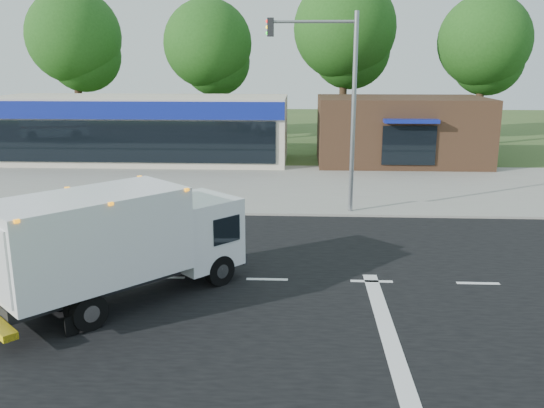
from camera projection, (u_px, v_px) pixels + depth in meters
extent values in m
plane|color=#385123|center=(267.00, 280.00, 16.61)|extent=(120.00, 120.00, 0.00)
cube|color=black|center=(267.00, 280.00, 16.61)|extent=(60.00, 14.00, 0.02)
cube|color=gray|center=(278.00, 207.00, 24.54)|extent=(60.00, 2.40, 0.12)
cube|color=gray|center=(283.00, 181.00, 30.17)|extent=(60.00, 9.00, 0.02)
cube|color=silver|center=(64.00, 275.00, 16.90)|extent=(1.20, 0.15, 0.01)
cube|color=silver|center=(164.00, 277.00, 16.75)|extent=(1.20, 0.15, 0.01)
cube|color=silver|center=(267.00, 279.00, 16.60)|extent=(1.20, 0.15, 0.01)
cube|color=silver|center=(372.00, 281.00, 16.46)|extent=(1.20, 0.15, 0.01)
cube|color=silver|center=(478.00, 283.00, 16.31)|extent=(1.20, 0.15, 0.01)
cube|color=silver|center=(387.00, 329.00, 13.55)|extent=(0.40, 7.00, 0.01)
cube|color=black|center=(95.00, 286.00, 14.46)|extent=(3.81, 3.98, 0.32)
cube|color=white|center=(198.00, 231.00, 16.47)|extent=(2.70, 2.69, 1.93)
cube|color=black|center=(222.00, 219.00, 17.01)|extent=(1.37, 1.29, 0.83)
cube|color=white|center=(91.00, 237.00, 14.15)|extent=(4.75, 4.86, 2.16)
cube|color=orange|center=(88.00, 196.00, 13.89)|extent=(4.65, 4.75, 0.07)
cylinder|color=black|center=(183.00, 255.00, 17.35)|extent=(0.80, 0.83, 0.88)
cylinder|color=black|center=(220.00, 270.00, 16.13)|extent=(0.80, 0.83, 0.88)
cylinder|color=black|center=(55.00, 290.00, 14.72)|extent=(0.80, 0.83, 0.88)
cylinder|color=black|center=(89.00, 312.00, 13.44)|extent=(0.80, 0.83, 0.88)
imported|color=tan|center=(96.00, 256.00, 16.24)|extent=(0.68, 0.67, 1.58)
sphere|color=white|center=(94.00, 230.00, 16.06)|extent=(0.28, 0.28, 0.28)
cube|color=beige|center=(142.00, 129.00, 35.94)|extent=(18.00, 6.00, 4.00)
cube|color=navy|center=(126.00, 110.00, 32.64)|extent=(18.00, 0.30, 1.00)
cube|color=black|center=(128.00, 142.00, 33.08)|extent=(17.00, 0.12, 2.40)
cube|color=#382316|center=(400.00, 130.00, 35.15)|extent=(10.00, 6.00, 4.00)
cube|color=navy|center=(411.00, 121.00, 31.93)|extent=(3.00, 1.20, 0.20)
cube|color=black|center=(409.00, 146.00, 32.32)|extent=(3.00, 0.12, 2.20)
cylinder|color=gray|center=(353.00, 116.00, 22.85)|extent=(0.18, 0.18, 8.00)
cylinder|color=gray|center=(312.00, 22.00, 22.06)|extent=(3.40, 0.12, 0.12)
cube|color=black|center=(271.00, 27.00, 22.19)|extent=(0.25, 0.25, 0.70)
cylinder|color=#332114|center=(78.00, 94.00, 43.62)|extent=(0.56, 0.56, 7.35)
sphere|color=#1F4F16|center=(74.00, 36.00, 42.60)|extent=(6.93, 6.93, 6.93)
sphere|color=#1F4F16|center=(84.00, 55.00, 43.40)|extent=(5.46, 5.46, 5.46)
cylinder|color=#332114|center=(209.00, 98.00, 43.19)|extent=(0.56, 0.56, 6.86)
sphere|color=#1F4F16|center=(208.00, 44.00, 42.24)|extent=(6.47, 6.47, 6.47)
sphere|color=#1F4F16|center=(216.00, 61.00, 43.01)|extent=(5.10, 5.10, 5.10)
cylinder|color=#332114|center=(343.00, 91.00, 42.58)|extent=(0.56, 0.56, 7.84)
sphere|color=#1F4F16|center=(345.00, 28.00, 41.50)|extent=(7.39, 7.39, 7.39)
sphere|color=#1F4F16|center=(351.00, 49.00, 42.31)|extent=(5.82, 5.82, 5.82)
cylinder|color=#332114|center=(480.00, 98.00, 42.20)|extent=(0.56, 0.56, 7.00)
sphere|color=#1F4F16|center=(484.00, 41.00, 41.22)|extent=(6.60, 6.60, 6.60)
sphere|color=#1F4F16|center=(488.00, 60.00, 42.00)|extent=(5.20, 5.20, 5.20)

